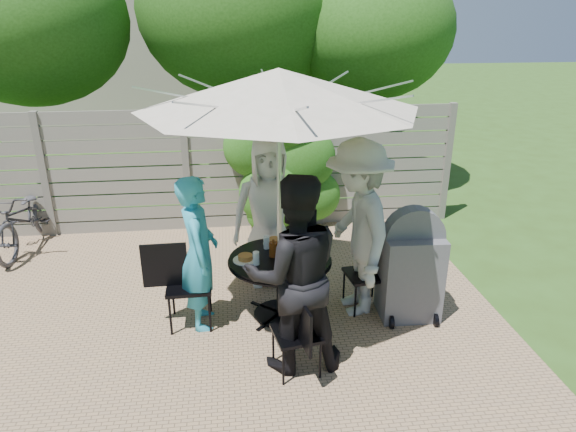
{
  "coord_description": "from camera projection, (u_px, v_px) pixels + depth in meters",
  "views": [
    {
      "loc": [
        0.62,
        -4.39,
        3.08
      ],
      "look_at": [
        1.22,
        0.62,
        1.09
      ],
      "focal_mm": 32.0,
      "sensor_mm": 36.0,
      "label": 1
    }
  ],
  "objects": [
    {
      "name": "chair_left",
      "position": [
        189.0,
        301.0,
        5.37
      ],
      "size": [
        0.69,
        0.47,
        0.95
      ],
      "rotation": [
        0.0,
        0.0,
        6.3
      ],
      "color": "black",
      "rests_on": "ground"
    },
    {
      "name": "patio_table",
      "position": [
        280.0,
        276.0,
        5.45
      ],
      "size": [
        1.12,
        1.12,
        0.7
      ],
      "rotation": [
        0.0,
        0.0,
        0.05
      ],
      "color": "black",
      "rests_on": "ground"
    },
    {
      "name": "backyard_envelope",
      "position": [
        203.0,
        33.0,
        13.67
      ],
      "size": [
        60.0,
        60.0,
        5.0
      ],
      "color": "#2C4816",
      "rests_on": "ground"
    },
    {
      "name": "chair_front",
      "position": [
        297.0,
        349.0,
        4.65
      ],
      "size": [
        0.46,
        0.62,
        0.83
      ],
      "rotation": [
        0.0,
        0.0,
        1.74
      ],
      "color": "black",
      "rests_on": "ground"
    },
    {
      "name": "syrup_jug",
      "position": [
        273.0,
        249.0,
        5.37
      ],
      "size": [
        0.09,
        0.09,
        0.16
      ],
      "primitive_type": "cylinder",
      "color": "#59280C",
      "rests_on": "patio_table"
    },
    {
      "name": "coffee_cup",
      "position": [
        286.0,
        243.0,
        5.56
      ],
      "size": [
        0.08,
        0.08,
        0.12
      ],
      "primitive_type": "cylinder",
      "color": "#C6B293",
      "rests_on": "patio_table"
    },
    {
      "name": "person_back",
      "position": [
        269.0,
        212.0,
        6.06
      ],
      "size": [
        0.91,
        0.62,
        1.8
      ],
      "primitive_type": "imported",
      "rotation": [
        0.0,
        0.0,
        6.33
      ],
      "color": "silver",
      "rests_on": "ground"
    },
    {
      "name": "umbrella",
      "position": [
        279.0,
        89.0,
        4.73
      ],
      "size": [
        2.84,
        2.84,
        2.63
      ],
      "rotation": [
        0.0,
        0.0,
        0.05
      ],
      "color": "silver",
      "rests_on": "ground"
    },
    {
      "name": "chair_back",
      "position": [
        268.0,
        256.0,
        6.41
      ],
      "size": [
        0.49,
        0.66,
        0.88
      ],
      "rotation": [
        0.0,
        0.0,
        4.87
      ],
      "color": "black",
      "rests_on": "ground"
    },
    {
      "name": "glass_right",
      "position": [
        302.0,
        246.0,
        5.48
      ],
      "size": [
        0.07,
        0.07,
        0.14
      ],
      "primitive_type": "cylinder",
      "color": "silver",
      "rests_on": "patio_table"
    },
    {
      "name": "bbq_grill",
      "position": [
        410.0,
        268.0,
        5.43
      ],
      "size": [
        0.64,
        0.5,
        1.26
      ],
      "rotation": [
        0.0,
        0.0,
        -0.04
      ],
      "color": "#535257",
      "rests_on": "ground"
    },
    {
      "name": "glass_front",
      "position": [
        294.0,
        262.0,
        5.12
      ],
      "size": [
        0.07,
        0.07,
        0.14
      ],
      "primitive_type": "cylinder",
      "color": "silver",
      "rests_on": "patio_table"
    },
    {
      "name": "chair_right",
      "position": [
        366.0,
        288.0,
        5.68
      ],
      "size": [
        0.64,
        0.46,
        0.85
      ],
      "rotation": [
        0.0,
        0.0,
        3.27
      ],
      "color": "black",
      "rests_on": "ground"
    },
    {
      "name": "plate_left",
      "position": [
        245.0,
        258.0,
        5.3
      ],
      "size": [
        0.26,
        0.26,
        0.06
      ],
      "color": "white",
      "rests_on": "patio_table"
    },
    {
      "name": "person_front",
      "position": [
        294.0,
        275.0,
        4.52
      ],
      "size": [
        0.94,
        0.75,
        1.87
      ],
      "primitive_type": "imported",
      "rotation": [
        0.0,
        0.0,
        3.19
      ],
      "color": "black",
      "rests_on": "ground"
    },
    {
      "name": "plate_front",
      "position": [
        285.0,
        272.0,
        5.03
      ],
      "size": [
        0.26,
        0.26,
        0.06
      ],
      "color": "white",
      "rests_on": "patio_table"
    },
    {
      "name": "person_left",
      "position": [
        199.0,
        254.0,
        5.19
      ],
      "size": [
        0.42,
        0.62,
        1.64
      ],
      "primitive_type": "imported",
      "rotation": [
        0.0,
        0.0,
        7.91
      ],
      "color": "teal",
      "rests_on": "ground"
    },
    {
      "name": "person_right",
      "position": [
        357.0,
        229.0,
        5.4
      ],
      "size": [
        0.78,
        1.29,
        1.94
      ],
      "primitive_type": "imported",
      "rotation": [
        0.0,
        0.0,
        4.76
      ],
      "color": "#AEB0AB",
      "rests_on": "ground"
    },
    {
      "name": "glass_back",
      "position": [
        266.0,
        242.0,
        5.56
      ],
      "size": [
        0.07,
        0.07,
        0.14
      ],
      "primitive_type": "cylinder",
      "color": "silver",
      "rests_on": "patio_table"
    },
    {
      "name": "plate_right",
      "position": [
        313.0,
        253.0,
        5.42
      ],
      "size": [
        0.26,
        0.26,
        0.06
      ],
      "color": "white",
      "rests_on": "patio_table"
    },
    {
      "name": "glass_left",
      "position": [
        256.0,
        258.0,
        5.2
      ],
      "size": [
        0.07,
        0.07,
        0.14
      ],
      "primitive_type": "cylinder",
      "color": "silver",
      "rests_on": "patio_table"
    },
    {
      "name": "plate_back",
      "position": [
        275.0,
        242.0,
        5.69
      ],
      "size": [
        0.26,
        0.26,
        0.06
      ],
      "color": "white",
      "rests_on": "patio_table"
    },
    {
      "name": "bicycle",
      "position": [
        25.0,
        218.0,
        7.1
      ],
      "size": [
        0.73,
        1.76,
        0.9
      ],
      "primitive_type": "imported",
      "rotation": [
        0.0,
        0.0,
        -0.08
      ],
      "color": "#333338",
      "rests_on": "ground"
    }
  ]
}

